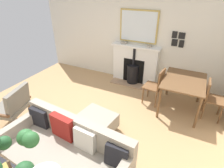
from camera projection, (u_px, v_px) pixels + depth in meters
ground_plane at (75, 133)px, 3.49m from camera, size 5.35×5.34×0.01m
wall_left at (129, 30)px, 4.89m from camera, size 0.12×5.34×2.84m
fireplace at (134, 66)px, 5.08m from camera, size 0.52×1.33×1.08m
mirror_over_mantel at (138, 26)px, 4.64m from camera, size 0.04×1.01×0.83m
mantel_bowl_near at (124, 43)px, 4.92m from camera, size 0.17×0.17×0.05m
mantel_bowl_far at (149, 46)px, 4.66m from camera, size 0.14×0.14×0.04m
sofa at (66, 153)px, 2.67m from camera, size 1.03×2.01×0.79m
ottoman at (95, 123)px, 3.40m from camera, size 0.76×0.76×0.37m
armchair_accent at (13, 105)px, 3.49m from camera, size 0.79×0.73×0.86m
potted_plant at (11, 160)px, 1.55m from camera, size 0.48×0.51×0.67m
dining_table at (184, 84)px, 3.83m from camera, size 1.11×0.84×0.76m
dining_chair_near_fireplace at (157, 84)px, 4.11m from camera, size 0.44×0.44×0.88m
dining_chair_by_back_wall at (211, 96)px, 3.69m from camera, size 0.40×0.40×0.84m
photo_gallery_row at (178, 39)px, 4.37m from camera, size 0.02×0.31×0.37m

